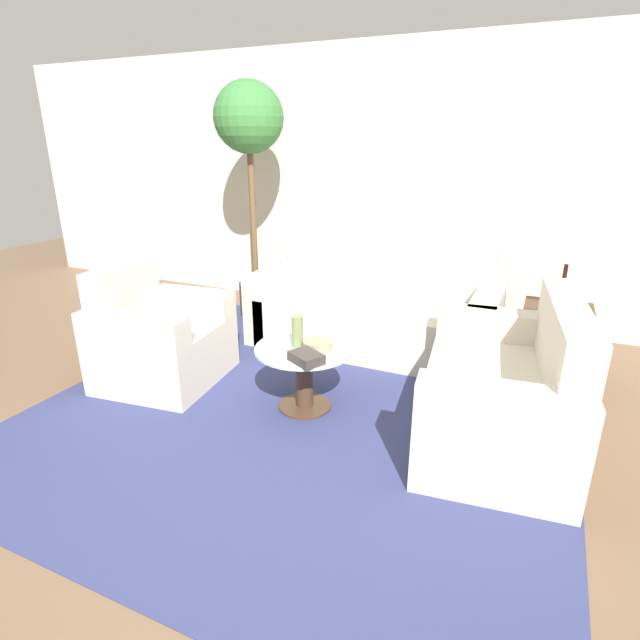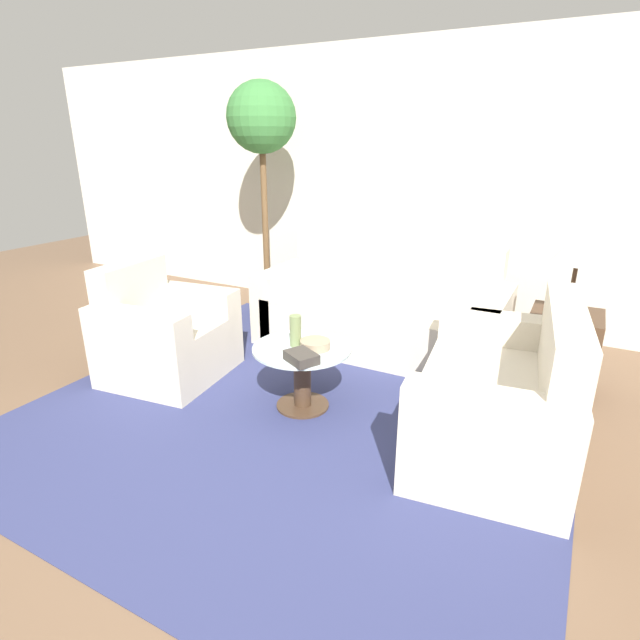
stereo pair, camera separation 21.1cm
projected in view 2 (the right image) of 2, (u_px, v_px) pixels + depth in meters
The scene contains 13 objects.
ground_plane at pixel (256, 473), 2.73m from camera, with size 14.00×14.00×0.00m, color brown.
wall_back at pixel (430, 186), 4.74m from camera, with size 10.00×0.06×2.60m.
rug at pixel (303, 406), 3.41m from camera, with size 3.39×3.37×0.01m.
sofa_main at pixel (382, 314), 4.34m from camera, with size 2.07×0.86×0.90m.
armchair at pixel (162, 338), 3.80m from camera, with size 0.88×0.93×0.87m.
loveseat at pixel (506, 401), 2.89m from camera, with size 0.97×1.46×0.88m.
coffee_table at pixel (302, 369), 3.32m from camera, with size 0.65×0.65×0.44m.
side_table at pixel (561, 350), 3.61m from camera, with size 0.47×0.47×0.57m.
table_lamp at pixel (579, 250), 3.36m from camera, with size 0.34×0.34×0.57m.
potted_plant at pixel (262, 145), 4.69m from camera, with size 0.65×0.65×2.24m.
vase at pixel (296, 331), 3.25m from camera, with size 0.08×0.08×0.21m.
bowl at pixel (315, 344), 3.23m from camera, with size 0.20×0.20×0.06m.
book_stack at pixel (301, 357), 3.03m from camera, with size 0.25×0.22×0.06m.
Camera 2 is at (1.39, -1.85, 1.72)m, focal length 28.00 mm.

